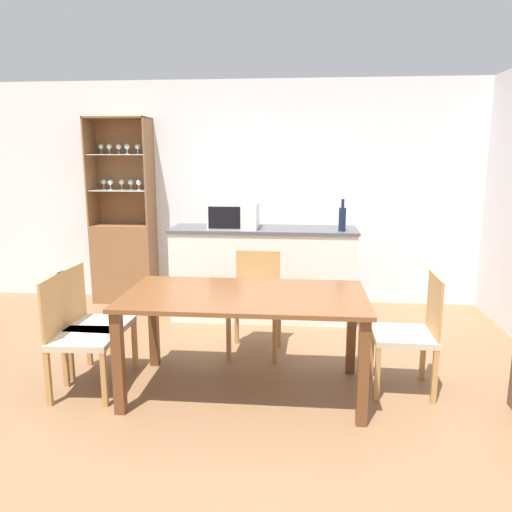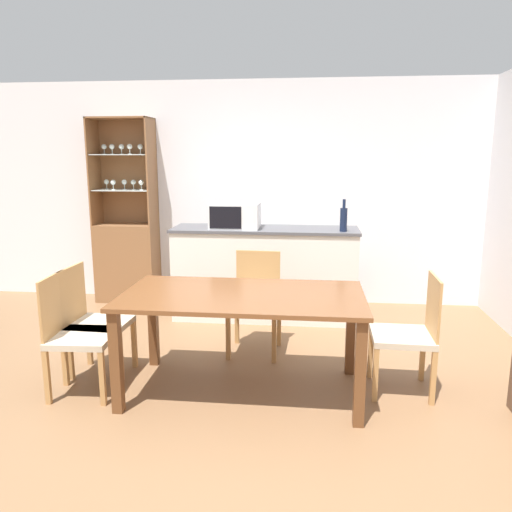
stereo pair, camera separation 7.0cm
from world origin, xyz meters
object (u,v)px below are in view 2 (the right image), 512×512
at_px(display_cabinet, 127,248).
at_px(wine_bottle, 344,219).
at_px(dining_table, 243,307).
at_px(dining_chair_side_left_far, 93,322).
at_px(dining_chair_side_left_near, 77,335).
at_px(microwave, 235,216).
at_px(dining_chair_head_far, 255,303).
at_px(dining_chair_side_right_far, 409,334).

distance_m(display_cabinet, wine_bottle, 2.61).
height_order(dining_table, dining_chair_side_left_far, dining_chair_side_left_far).
relative_size(display_cabinet, dining_table, 1.24).
bearing_deg(dining_table, dining_chair_side_left_near, -173.30).
xyz_separation_m(dining_table, dining_chair_side_left_far, (-1.19, 0.14, -0.21)).
distance_m(dining_chair_side_left_near, microwave, 2.14).
distance_m(dining_table, dining_chair_head_far, 0.82).
relative_size(dining_chair_side_right_far, wine_bottle, 2.74).
bearing_deg(dining_chair_head_far, dining_chair_side_left_far, 31.12).
bearing_deg(wine_bottle, microwave, 174.41).
distance_m(dining_chair_side_left_near, dining_chair_side_right_far, 2.40).
bearing_deg(dining_chair_side_left_near, dining_chair_side_left_far, 176.69).
distance_m(dining_table, dining_chair_side_right_far, 1.22).
height_order(display_cabinet, dining_chair_side_right_far, display_cabinet).
relative_size(dining_chair_side_right_far, microwave, 1.74).
height_order(display_cabinet, microwave, display_cabinet).
relative_size(microwave, wine_bottle, 1.57).
xyz_separation_m(dining_chair_head_far, wine_bottle, (0.79, 0.79, 0.65)).
height_order(dining_chair_side_right_far, wine_bottle, wine_bottle).
bearing_deg(display_cabinet, dining_chair_side_left_near, -78.15).
relative_size(display_cabinet, dining_chair_side_left_near, 2.43).
bearing_deg(wine_bottle, dining_chair_side_left_near, -139.11).
bearing_deg(dining_table, microwave, 100.42).
bearing_deg(dining_chair_side_left_far, dining_chair_side_left_near, 1.82).
bearing_deg(dining_chair_head_far, dining_chair_side_right_far, 153.69).
height_order(dining_chair_side_left_near, wine_bottle, wine_bottle).
distance_m(dining_chair_side_left_far, microwave, 1.90).
xyz_separation_m(dining_chair_head_far, microwave, (-0.31, 0.90, 0.66)).
bearing_deg(dining_chair_side_right_far, display_cabinet, 55.52).
relative_size(dining_table, dining_chair_head_far, 1.97).
height_order(microwave, wine_bottle, wine_bottle).
bearing_deg(dining_table, dining_chair_side_left_far, 173.36).
height_order(dining_chair_side_left_near, microwave, microwave).
height_order(dining_chair_side_left_far, dining_chair_head_far, same).
bearing_deg(dining_chair_side_left_far, wine_bottle, 127.77).
distance_m(dining_chair_head_far, microwave, 1.16).
xyz_separation_m(dining_chair_side_left_near, dining_chair_side_right_far, (2.39, 0.28, 0.00)).
relative_size(display_cabinet, dining_chair_side_left_far, 2.43).
height_order(display_cabinet, dining_chair_head_far, display_cabinet).
bearing_deg(dining_chair_side_right_far, wine_bottle, 16.89).
bearing_deg(dining_chair_side_left_far, dining_chair_side_right_far, 91.75).
bearing_deg(microwave, dining_chair_side_left_far, -119.68).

